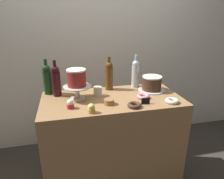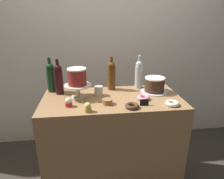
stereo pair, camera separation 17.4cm
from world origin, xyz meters
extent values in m
cube|color=silver|center=(0.00, 0.88, 1.30)|extent=(6.00, 0.05, 2.60)
cube|color=#997047|center=(0.00, 0.00, 0.47)|extent=(1.22, 0.60, 0.93)
cylinder|color=beige|center=(-0.29, 0.05, 0.94)|extent=(0.13, 0.13, 0.01)
cylinder|color=beige|center=(-0.29, 0.05, 0.99)|extent=(0.04, 0.04, 0.10)
cylinder|color=beige|center=(-0.29, 0.05, 1.05)|extent=(0.24, 0.24, 0.01)
cylinder|color=maroon|center=(-0.29, 0.05, 1.12)|extent=(0.16, 0.16, 0.13)
cylinder|color=white|center=(-0.29, 0.05, 1.19)|extent=(0.16, 0.16, 0.01)
cylinder|color=silver|center=(0.41, 0.10, 0.94)|extent=(0.25, 0.25, 0.01)
cylinder|color=#3D2619|center=(0.41, 0.10, 1.00)|extent=(0.18, 0.18, 0.12)
cylinder|color=white|center=(0.41, 0.10, 1.07)|extent=(0.18, 0.18, 0.01)
cylinder|color=#B2BCC1|center=(0.30, 0.24, 1.04)|extent=(0.08, 0.08, 0.22)
sphere|color=#B2BCC1|center=(0.30, 0.24, 1.17)|extent=(0.07, 0.07, 0.07)
cylinder|color=#B2BCC1|center=(0.30, 0.24, 1.22)|extent=(0.03, 0.03, 0.08)
cylinder|color=black|center=(-0.47, 0.17, 1.04)|extent=(0.08, 0.08, 0.22)
sphere|color=black|center=(-0.47, 0.17, 1.17)|extent=(0.07, 0.07, 0.07)
cylinder|color=black|center=(-0.47, 0.17, 1.22)|extent=(0.03, 0.03, 0.08)
cylinder|color=#5B3814|center=(0.02, 0.23, 1.04)|extent=(0.08, 0.08, 0.22)
sphere|color=#5B3814|center=(0.02, 0.23, 1.17)|extent=(0.07, 0.07, 0.07)
cylinder|color=#5B3814|center=(0.02, 0.23, 1.22)|extent=(0.03, 0.03, 0.08)
cylinder|color=#193D1E|center=(-0.55, 0.24, 1.04)|extent=(0.08, 0.08, 0.22)
sphere|color=#193D1E|center=(-0.55, 0.24, 1.17)|extent=(0.07, 0.07, 0.07)
cylinder|color=#193D1E|center=(-0.55, 0.24, 1.22)|extent=(0.03, 0.03, 0.08)
cylinder|color=red|center=(-0.36, -0.13, 0.95)|extent=(0.06, 0.06, 0.03)
sphere|color=white|center=(-0.36, -0.13, 0.98)|extent=(0.05, 0.05, 0.05)
cylinder|color=gold|center=(-0.21, -0.24, 0.95)|extent=(0.06, 0.06, 0.03)
sphere|color=#EFDB6B|center=(-0.21, -0.24, 0.98)|extent=(0.05, 0.05, 0.05)
torus|color=#472D1E|center=(0.13, -0.22, 0.95)|extent=(0.11, 0.11, 0.03)
torus|color=pink|center=(0.27, -0.06, 0.95)|extent=(0.11, 0.11, 0.03)
torus|color=silver|center=(0.47, -0.21, 0.95)|extent=(0.11, 0.11, 0.03)
cylinder|color=olive|center=(-0.05, -0.12, 0.94)|extent=(0.08, 0.08, 0.01)
cylinder|color=olive|center=(-0.05, -0.12, 0.95)|extent=(0.08, 0.08, 0.01)
cylinder|color=olive|center=(-0.05, -0.12, 0.96)|extent=(0.08, 0.08, 0.01)
cylinder|color=olive|center=(-0.05, -0.12, 0.97)|extent=(0.08, 0.08, 0.01)
cube|color=black|center=(0.24, -0.18, 0.96)|extent=(0.07, 0.01, 0.05)
cylinder|color=silver|center=(-0.11, 0.08, 0.97)|extent=(0.08, 0.08, 0.08)
camera|label=1|loc=(-0.37, -1.60, 1.61)|focal=32.30mm
camera|label=2|loc=(-0.20, -1.63, 1.61)|focal=32.30mm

